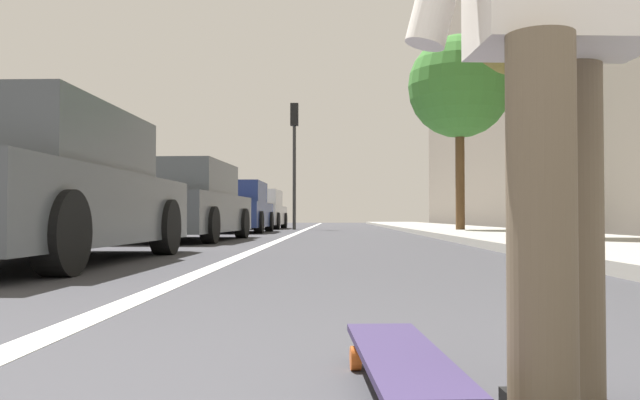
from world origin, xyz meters
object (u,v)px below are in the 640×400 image
at_px(parked_car_near, 36,189).
at_px(parked_car_mid, 185,203).
at_px(parked_car_end, 257,210).
at_px(street_tree_mid, 527,18).
at_px(street_tree_far, 460,87).
at_px(traffic_light, 294,143).
at_px(skateboard, 401,360).
at_px(parked_car_far, 236,208).

bearing_deg(parked_car_near, parked_car_mid, -0.30).
bearing_deg(parked_car_mid, parked_car_end, 0.54).
bearing_deg(street_tree_mid, street_tree_far, 0.00).
xyz_separation_m(parked_car_mid, traffic_light, (10.78, -1.38, 2.39)).
distance_m(skateboard, traffic_light, 21.63).
bearing_deg(parked_car_mid, street_tree_far, -51.13).
height_order(parked_car_far, street_tree_far, street_tree_far).
bearing_deg(parked_car_far, parked_car_near, -179.95).
relative_size(parked_car_far, traffic_light, 0.91).
distance_m(parked_car_near, street_tree_far, 12.96).
relative_size(skateboard, parked_car_mid, 0.18).
bearing_deg(street_tree_mid, parked_car_mid, 79.49).
bearing_deg(parked_car_end, parked_car_mid, -179.46).
bearing_deg(parked_car_mid, skateboard, -164.06).
xyz_separation_m(parked_car_mid, parked_car_far, (6.50, 0.04, -0.01)).
xyz_separation_m(street_tree_mid, street_tree_far, (6.08, 0.00, 0.03)).
bearing_deg(street_tree_far, skateboard, 168.67).
relative_size(street_tree_mid, street_tree_far, 0.95).
xyz_separation_m(skateboard, parked_car_far, (17.08, 3.06, 0.60)).
xyz_separation_m(parked_car_end, traffic_light, (-1.53, -1.50, 2.40)).
relative_size(parked_car_far, street_tree_far, 0.78).
relative_size(parked_car_end, traffic_light, 0.93).
bearing_deg(street_tree_mid, parked_car_near, 128.35).
distance_m(parked_car_far, street_tree_far, 7.12).
height_order(parked_car_end, traffic_light, traffic_light).
height_order(skateboard, parked_car_mid, parked_car_mid).
relative_size(skateboard, street_tree_mid, 0.17).
relative_size(skateboard, parked_car_near, 0.19).
height_order(traffic_light, street_tree_far, street_tree_far).
bearing_deg(skateboard, street_tree_far, -11.33).
relative_size(parked_car_near, parked_car_end, 1.09).
bearing_deg(parked_car_mid, traffic_light, -7.30).
xyz_separation_m(traffic_light, street_tree_far, (-5.84, -4.75, 0.79)).
relative_size(parked_car_mid, street_tree_mid, 0.93).
distance_m(skateboard, street_tree_far, 16.28).
height_order(parked_car_near, street_tree_mid, street_tree_mid).
xyz_separation_m(parked_car_far, traffic_light, (4.28, -1.42, 2.40)).
height_order(parked_car_end, street_tree_far, street_tree_far).
bearing_deg(street_tree_mid, parked_car_far, 38.96).
distance_m(parked_car_near, parked_car_mid, 6.01).
height_order(parked_car_near, traffic_light, traffic_light).
xyz_separation_m(parked_car_end, street_tree_far, (-7.37, -6.25, 3.18)).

